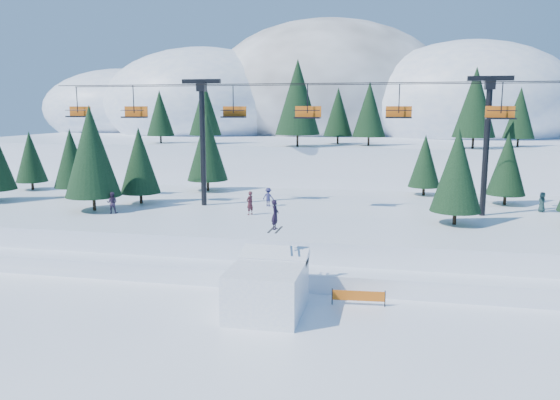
% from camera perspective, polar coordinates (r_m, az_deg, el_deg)
% --- Properties ---
extents(ground, '(160.00, 160.00, 0.00)m').
position_cam_1_polar(ground, '(27.39, -2.43, -12.88)').
color(ground, white).
rests_on(ground, ground).
extents(mid_shelf, '(70.00, 22.00, 2.50)m').
position_cam_1_polar(mid_shelf, '(43.97, 3.25, -2.55)').
color(mid_shelf, white).
rests_on(mid_shelf, ground).
extents(berm, '(70.00, 6.00, 1.10)m').
position_cam_1_polar(berm, '(34.58, 0.80, -7.08)').
color(berm, white).
rests_on(berm, ground).
extents(mountain_ridge, '(119.00, 61.31, 26.46)m').
position_cam_1_polar(mountain_ridge, '(98.58, 5.10, 9.03)').
color(mountain_ridge, white).
rests_on(mountain_ridge, ground).
extents(jump_kicker, '(3.67, 5.00, 5.68)m').
position_cam_1_polar(jump_kicker, '(28.44, -1.33, -9.10)').
color(jump_kicker, white).
rests_on(jump_kicker, ground).
extents(chairlift, '(46.88, 3.21, 10.28)m').
position_cam_1_polar(chairlift, '(43.00, 3.91, 8.02)').
color(chairlift, black).
rests_on(chairlift, mid_shelf).
extents(conifer_stand, '(61.54, 17.25, 9.08)m').
position_cam_1_polar(conifer_stand, '(43.49, 8.82, 4.54)').
color(conifer_stand, black).
rests_on(conifer_stand, mid_shelf).
extents(distant_skiers, '(33.12, 8.05, 1.79)m').
position_cam_1_polar(distant_skiers, '(42.67, -0.26, -0.08)').
color(distant_skiers, navy).
rests_on(distant_skiers, mid_shelf).
extents(banner_near, '(2.85, 0.27, 0.90)m').
position_cam_1_polar(banner_near, '(29.90, 8.20, -9.90)').
color(banner_near, black).
rests_on(banner_near, ground).
extents(banner_far, '(2.64, 1.16, 0.90)m').
position_cam_1_polar(banner_far, '(33.03, 19.77, -8.48)').
color(banner_far, black).
rests_on(banner_far, ground).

